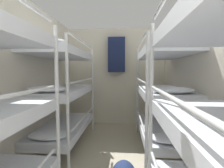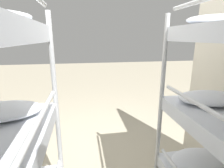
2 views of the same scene
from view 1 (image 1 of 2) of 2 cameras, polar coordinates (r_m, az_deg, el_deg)
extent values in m
cube|color=beige|center=(2.62, -31.88, 0.41)|extent=(0.06, 5.23, 2.55)
cube|color=beige|center=(2.37, 30.94, 0.12)|extent=(0.06, 5.23, 2.55)
cube|color=beige|center=(4.70, 1.33, 2.37)|extent=(2.67, 0.06, 2.55)
cylinder|color=silver|center=(2.10, -17.39, -8.55)|extent=(0.04, 0.04, 1.92)
cylinder|color=silver|center=(1.28, -32.52, -3.80)|extent=(0.03, 1.55, 0.03)
cylinder|color=silver|center=(1.98, 12.57, -9.25)|extent=(0.04, 0.04, 1.92)
cylinder|color=silver|center=(1.07, 19.73, -4.87)|extent=(0.03, 1.55, 0.03)
cylinder|color=silver|center=(2.42, -14.32, -6.82)|extent=(0.04, 0.04, 1.92)
cylinder|color=silver|center=(4.13, -6.44, -2.25)|extent=(0.04, 0.04, 1.92)
cube|color=silver|center=(3.51, -15.35, -13.57)|extent=(0.75, 1.82, 0.13)
ellipsoid|color=white|center=(2.88, -20.04, -15.31)|extent=(0.60, 0.40, 0.09)
cylinder|color=silver|center=(3.35, -9.26, -10.69)|extent=(0.03, 1.55, 0.03)
cube|color=silver|center=(3.37, -15.57, -2.32)|extent=(0.75, 1.82, 0.13)
ellipsoid|color=white|center=(2.74, -20.39, -1.57)|extent=(0.60, 0.40, 0.09)
cylinder|color=silver|center=(3.24, -9.40, 1.16)|extent=(0.03, 1.55, 0.03)
cube|color=silver|center=(3.36, -15.80, 9.41)|extent=(0.75, 1.82, 0.13)
ellipsoid|color=white|center=(2.76, -20.75, 12.81)|extent=(0.60, 0.40, 0.09)
cylinder|color=silver|center=(3.28, -9.54, 13.25)|extent=(0.03, 1.55, 0.03)
cylinder|color=silver|center=(2.32, 11.31, -7.27)|extent=(0.04, 0.04, 1.92)
cylinder|color=silver|center=(4.07, 8.25, -2.36)|extent=(0.04, 0.04, 1.92)
cube|color=silver|center=(3.38, 15.76, -14.25)|extent=(0.75, 1.82, 0.13)
ellipsoid|color=white|center=(2.73, 18.73, -16.41)|extent=(0.60, 0.40, 0.09)
cylinder|color=silver|center=(3.27, 9.27, -11.04)|extent=(0.03, 1.55, 0.03)
cube|color=silver|center=(3.23, 16.00, -2.59)|extent=(0.75, 1.82, 0.13)
ellipsoid|color=white|center=(2.57, 19.08, -1.88)|extent=(0.60, 0.40, 0.09)
cylinder|color=silver|center=(3.16, 9.42, 1.09)|extent=(0.03, 1.55, 0.03)
cube|color=silver|center=(3.23, 16.24, 9.63)|extent=(0.75, 1.82, 0.13)
ellipsoid|color=white|center=(2.60, 19.45, 13.41)|extent=(0.60, 0.40, 0.09)
cylinder|color=silver|center=(3.20, 9.56, 13.48)|extent=(0.03, 1.55, 0.03)
cube|color=#192347|center=(4.57, 1.49, 9.51)|extent=(0.44, 0.12, 0.90)
camera|label=2|loc=(1.74, 5.25, 13.62)|focal=28.00mm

